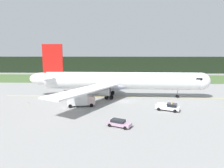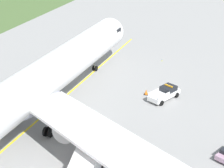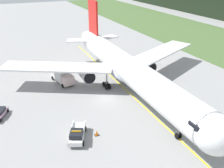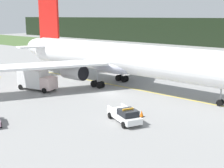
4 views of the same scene
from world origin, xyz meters
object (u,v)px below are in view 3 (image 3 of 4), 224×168
Objects in this scene: airliner at (126,68)px; catering_truck at (62,75)px; apron_cone at (97,133)px; ops_pickup_truck at (77,134)px.

catering_truck is at bearing -129.47° from airliner.
airliner is 67.23× the size of apron_cone.
airliner is 7.61× the size of catering_truck.
ops_pickup_truck is at bearing -49.70° from airliner.
apron_cone is at bearing 0.14° from catering_truck.
ops_pickup_truck is 0.79× the size of catering_truck.
catering_truck is (-9.31, -11.30, -3.16)m from airliner.
ops_pickup_truck is at bearing -96.17° from apron_cone.
apron_cone is (12.39, -11.25, -4.58)m from airliner.
airliner is 19.10m from ops_pickup_truck.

